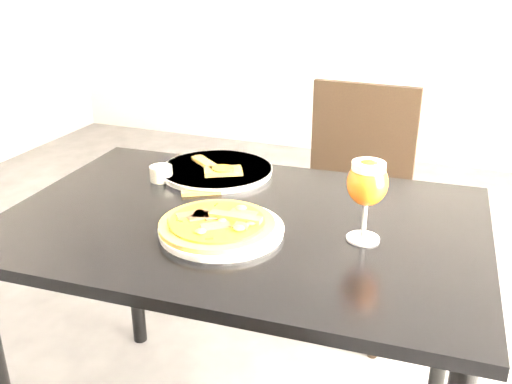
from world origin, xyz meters
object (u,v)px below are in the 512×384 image
at_px(dining_table, 242,249).
at_px(chair_far, 351,198).
at_px(pizza, 218,223).
at_px(beer_glass, 367,183).

bearing_deg(dining_table, chair_far, 77.81).
relative_size(chair_far, pizza, 3.32).
relative_size(pizza, beer_glass, 1.41).
bearing_deg(chair_far, pizza, -97.40).
xyz_separation_m(dining_table, pizza, (-0.02, -0.10, 0.12)).
relative_size(dining_table, chair_far, 1.35).
distance_m(dining_table, pizza, 0.15).
bearing_deg(chair_far, dining_table, -97.08).
xyz_separation_m(dining_table, chair_far, (0.13, 0.78, -0.15)).
height_order(chair_far, beer_glass, beer_glass).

